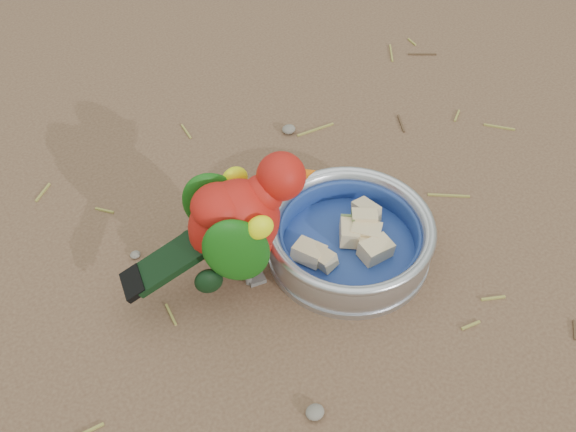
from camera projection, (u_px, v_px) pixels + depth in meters
ground at (323, 234)px, 0.92m from camera, size 60.00×60.00×0.00m
food_bowl at (348, 249)px, 0.89m from camera, size 0.22×0.22×0.02m
bowl_wall at (350, 235)px, 0.87m from camera, size 0.22×0.22×0.04m
fruit_wedges at (349, 238)px, 0.87m from camera, size 0.13×0.13×0.03m
lory_parrot at (239, 230)px, 0.80m from camera, size 0.25×0.15×0.19m
ground_debris at (313, 226)px, 0.92m from camera, size 0.90×0.80×0.01m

